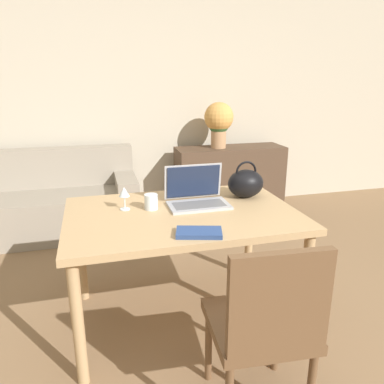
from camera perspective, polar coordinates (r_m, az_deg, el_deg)
wall_back at (r=4.32m, az=-6.89°, el=14.79°), size 10.00×0.06×2.70m
dining_table at (r=2.29m, az=-1.50°, el=-4.93°), size 1.38×0.93×0.74m
chair at (r=1.74m, az=11.06°, el=-18.92°), size 0.47×0.47×0.90m
couch at (r=4.03m, az=-21.74°, el=-1.90°), size 1.84×0.76×0.82m
sideboard at (r=4.35m, az=5.74°, el=1.88°), size 1.23×0.40×0.76m
laptop at (r=2.39m, az=0.64°, el=-0.27°), size 0.38×0.27×0.24m
drinking_glass at (r=2.30m, az=-6.25°, el=-1.49°), size 0.08×0.08×0.09m
wine_glass at (r=2.30m, az=-10.29°, el=-0.19°), size 0.06×0.06×0.14m
handbag at (r=2.53m, az=8.18°, el=1.35°), size 0.24×0.20×0.25m
flower_vase at (r=4.18m, az=4.11°, el=10.74°), size 0.32×0.32×0.50m
book at (r=1.94m, az=1.08°, el=-6.20°), size 0.26×0.19×0.02m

